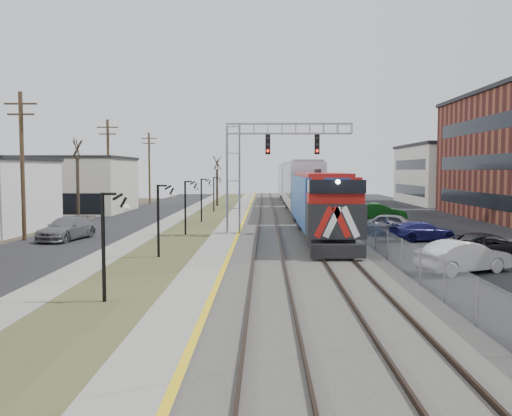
{
  "coord_description": "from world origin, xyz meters",
  "views": [
    {
      "loc": [
        1.79,
        -11.16,
        4.81
      ],
      "look_at": [
        1.28,
        20.04,
        2.6
      ],
      "focal_mm": 38.0,
      "sensor_mm": 36.0,
      "label": 1
    }
  ],
  "objects": [
    {
      "name": "ballast_bed",
      "position": [
        4.0,
        35.0,
        0.1
      ],
      "size": [
        8.0,
        120.0,
        0.2
      ],
      "primitive_type": "cube",
      "color": "#595651",
      "rests_on": "ground"
    },
    {
      "name": "grass_median",
      "position": [
        -4.0,
        35.0,
        0.03
      ],
      "size": [
        4.0,
        120.0,
        0.06
      ],
      "primitive_type": "cube",
      "color": "#414826",
      "rests_on": "ground"
    },
    {
      "name": "car_lot_e",
      "position": [
        11.21,
        27.92,
        0.8
      ],
      "size": [
        5.08,
        3.52,
        1.6
      ],
      "primitive_type": "imported",
      "rotation": [
        0.0,
        0.0,
        1.19
      ],
      "color": "slate",
      "rests_on": "ground"
    },
    {
      "name": "ground",
      "position": [
        0.0,
        0.0,
        0.0
      ],
      "size": [
        160.0,
        160.0,
        0.0
      ],
      "primitive_type": "plane",
      "color": "#473D2D",
      "rests_on": "ground"
    },
    {
      "name": "fence",
      "position": [
        8.2,
        35.0,
        0.8
      ],
      "size": [
        0.04,
        120.0,
        1.6
      ],
      "primitive_type": "cube",
      "color": "gray",
      "rests_on": "ground"
    },
    {
      "name": "signal_gantry",
      "position": [
        1.22,
        27.99,
        5.59
      ],
      "size": [
        9.0,
        1.07,
        8.15
      ],
      "color": "gray",
      "rests_on": "ground"
    },
    {
      "name": "utility_poles",
      "position": [
        -14.5,
        25.0,
        5.0
      ],
      "size": [
        0.28,
        80.28,
        10.0
      ],
      "color": "#4C3823",
      "rests_on": "ground"
    },
    {
      "name": "car_lot_b",
      "position": [
        11.02,
        13.85,
        0.75
      ],
      "size": [
        4.8,
        3.26,
        1.5
      ],
      "primitive_type": "imported",
      "rotation": [
        0.0,
        0.0,
        1.98
      ],
      "color": "silver",
      "rests_on": "ground"
    },
    {
      "name": "lampposts",
      "position": [
        -4.0,
        18.29,
        2.0
      ],
      "size": [
        0.14,
        62.14,
        4.0
      ],
      "color": "black",
      "rests_on": "ground"
    },
    {
      "name": "sidewalk",
      "position": [
        -7.0,
        35.0,
        0.04
      ],
      "size": [
        2.0,
        120.0,
        0.08
      ],
      "primitive_type": "cube",
      "color": "gray",
      "rests_on": "ground"
    },
    {
      "name": "car_lot_f",
      "position": [
        12.38,
        39.23,
        0.83
      ],
      "size": [
        5.06,
        1.88,
        1.65
      ],
      "primitive_type": "imported",
      "rotation": [
        0.0,
        0.0,
        1.54
      ],
      "color": "#0B390E",
      "rests_on": "ground"
    },
    {
      "name": "car_street_b",
      "position": [
        -11.73,
        25.31,
        0.76
      ],
      "size": [
        3.16,
        5.59,
        1.53
      ],
      "primitive_type": "imported",
      "rotation": [
        0.0,
        0.0,
        -0.2
      ],
      "color": "slate",
      "rests_on": "ground"
    },
    {
      "name": "parking_lot",
      "position": [
        16.0,
        35.0,
        0.02
      ],
      "size": [
        16.0,
        120.0,
        0.04
      ],
      "primitive_type": "cube",
      "color": "black",
      "rests_on": "ground"
    },
    {
      "name": "bare_trees",
      "position": [
        -12.66,
        38.91,
        2.7
      ],
      "size": [
        12.3,
        42.3,
        5.95
      ],
      "color": "#382D23",
      "rests_on": "ground"
    },
    {
      "name": "train",
      "position": [
        5.5,
        48.98,
        2.88
      ],
      "size": [
        3.0,
        63.05,
        5.33
      ],
      "color": "#124399",
      "rests_on": "ground"
    },
    {
      "name": "track_near",
      "position": [
        2.0,
        35.0,
        0.28
      ],
      "size": [
        1.58,
        120.0,
        0.15
      ],
      "color": "#2D2119",
      "rests_on": "ballast_bed"
    },
    {
      "name": "car_lot_d",
      "position": [
        12.36,
        25.06,
        0.66
      ],
      "size": [
        4.82,
        2.85,
        1.31
      ],
      "primitive_type": "imported",
      "rotation": [
        0.0,
        0.0,
        1.81
      ],
      "color": "#181854",
      "rests_on": "ground"
    },
    {
      "name": "track_far",
      "position": [
        5.5,
        35.0,
        0.28
      ],
      "size": [
        1.58,
        120.0,
        0.15
      ],
      "color": "#2D2119",
      "rests_on": "ballast_bed"
    },
    {
      "name": "platform_edge",
      "position": [
        -0.12,
        35.0,
        0.24
      ],
      "size": [
        0.24,
        120.0,
        0.01
      ],
      "primitive_type": "cube",
      "color": "gold",
      "rests_on": "platform"
    },
    {
      "name": "car_lot_g",
      "position": [
        11.07,
        48.53,
        0.68
      ],
      "size": [
        4.89,
        2.6,
        1.35
      ],
      "primitive_type": "imported",
      "rotation": [
        0.0,
        0.0,
        1.73
      ],
      "color": "#9C1F0C",
      "rests_on": "ground"
    },
    {
      "name": "car_lot_c",
      "position": [
        13.28,
        16.93,
        0.75
      ],
      "size": [
        5.95,
        4.44,
        1.5
      ],
      "primitive_type": "imported",
      "rotation": [
        0.0,
        0.0,
        1.98
      ],
      "color": "black",
      "rests_on": "ground"
    },
    {
      "name": "platform",
      "position": [
        -1.0,
        35.0,
        0.12
      ],
      "size": [
        2.0,
        120.0,
        0.24
      ],
      "primitive_type": "cube",
      "color": "gray",
      "rests_on": "ground"
    },
    {
      "name": "street_west",
      "position": [
        -11.5,
        35.0,
        0.02
      ],
      "size": [
        7.0,
        120.0,
        0.04
      ],
      "primitive_type": "cube",
      "color": "black",
      "rests_on": "ground"
    }
  ]
}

